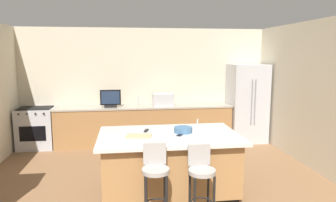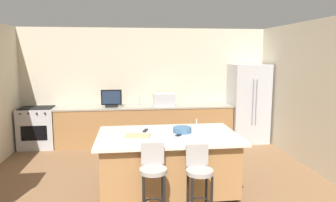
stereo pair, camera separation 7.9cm
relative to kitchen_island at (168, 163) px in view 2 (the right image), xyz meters
name	(u,v)px [view 2 (the right image)]	position (x,y,z in m)	size (l,w,h in m)	color
wall_back	(146,85)	(-0.16, 3.01, 0.88)	(6.26, 0.12, 2.68)	beige
wall_right	(323,97)	(2.77, 0.51, 0.88)	(0.12, 5.38, 2.68)	beige
counter_back	(146,125)	(-0.20, 2.63, -0.01)	(4.02, 0.62, 0.89)	#9E7042
kitchen_island	(168,163)	(0.00, 0.00, 0.00)	(2.06, 1.29, 0.90)	black
refrigerator	(248,103)	(2.24, 2.57, 0.46)	(0.84, 0.76, 1.84)	#B7BABF
range_oven	(38,128)	(-2.60, 2.62, -0.01)	(0.77, 0.63, 0.91)	#B7BABF
microwave	(164,100)	(0.23, 2.63, 0.58)	(0.48, 0.36, 0.28)	#B7BABF
tv_monitor	(111,99)	(-0.96, 2.57, 0.61)	(0.46, 0.16, 0.39)	black
sink_faucet_back	(139,100)	(-0.33, 2.73, 0.55)	(0.02, 0.02, 0.24)	#B2B2B7
sink_faucet_island	(196,126)	(0.43, 0.00, 0.55)	(0.02, 0.02, 0.22)	#B2B2B7
bar_stool_left	(153,176)	(-0.28, -0.79, 0.13)	(0.34, 0.34, 0.98)	gray
bar_stool_right	(199,177)	(0.29, -0.81, 0.10)	(0.34, 0.34, 0.94)	gray
fruit_bowl	(182,130)	(0.23, 0.08, 0.48)	(0.28, 0.28, 0.08)	#3F668C
cell_phone	(179,135)	(0.16, -0.07, 0.45)	(0.07, 0.15, 0.01)	black
tv_remote	(145,130)	(-0.32, 0.24, 0.45)	(0.04, 0.17, 0.02)	black
cutting_board	(138,136)	(-0.45, -0.07, 0.45)	(0.35, 0.24, 0.02)	tan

